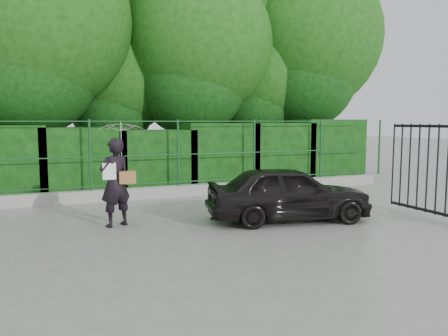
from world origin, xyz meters
name	(u,v)px	position (x,y,z in m)	size (l,w,h in m)	color
ground	(228,238)	(0.00, 0.00, 0.00)	(80.00, 80.00, 0.00)	gray
kerb	(164,192)	(0.00, 4.50, 0.15)	(14.00, 0.25, 0.30)	#9E9E99
fence	(172,153)	(0.22, 4.50, 1.20)	(14.13, 0.06, 1.80)	#164A21
hedge	(159,158)	(0.11, 5.50, 0.98)	(14.20, 1.20, 2.11)	black
trees	(171,45)	(1.14, 7.74, 4.62)	(17.10, 6.15, 8.08)	black
woman	(119,159)	(-1.61, 1.69, 1.33)	(0.97, 0.92, 2.05)	black
car	(288,193)	(1.70, 0.85, 0.57)	(1.36, 3.37, 1.15)	black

